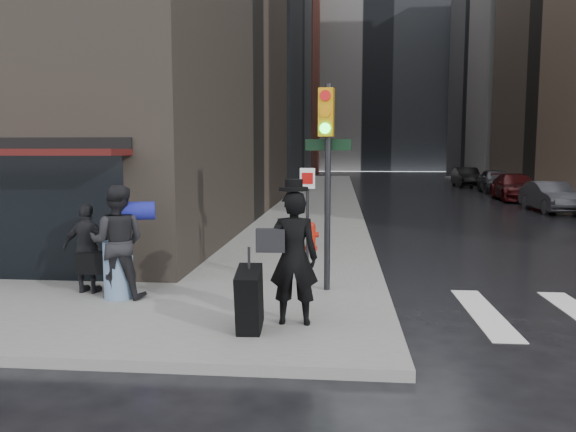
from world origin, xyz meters
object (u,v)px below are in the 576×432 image
object	(u,v)px
parked_car_5	(466,177)
man_jeans	(117,242)
parked_car_3	(515,187)
parked_car_4	(495,181)
traffic_light	(325,159)
parked_car_2	(550,197)
man_overcoat	(285,264)
man_greycoat	(88,248)
fire_hydrant	(311,237)

from	to	relation	value
parked_car_5	man_jeans	bearing A→B (deg)	-110.36
parked_car_3	parked_car_4	distance (m)	6.15
traffic_light	parked_car_2	distance (m)	18.73
parked_car_4	man_overcoat	bearing A→B (deg)	-106.10
parked_car_2	man_greycoat	bearing A→B (deg)	-131.46
man_greycoat	parked_car_5	xyz separation A→B (m)	(14.09, 34.88, -0.21)
traffic_light	parked_car_5	size ratio (longest dim) A/B	0.82
man_overcoat	parked_car_5	bearing A→B (deg)	-107.63
parked_car_3	traffic_light	bearing A→B (deg)	-110.56
man_greycoat	traffic_light	size ratio (longest dim) A/B	0.43
traffic_light	parked_car_5	xyz separation A→B (m)	(9.91, 34.35, -1.79)
parked_car_2	parked_car_3	distance (m)	6.13
man_jeans	man_greycoat	distance (m)	0.76
traffic_light	fire_hydrant	bearing A→B (deg)	105.15
fire_hydrant	parked_car_5	size ratio (longest dim) A/B	0.16
parked_car_2	parked_car_5	size ratio (longest dim) A/B	0.91
parked_car_4	parked_car_2	bearing A→B (deg)	-90.23
man_overcoat	fire_hydrant	size ratio (longest dim) A/B	2.94
fire_hydrant	parked_car_4	bearing A→B (deg)	65.50
parked_car_2	fire_hydrant	bearing A→B (deg)	-132.22
parked_car_2	man_jeans	bearing A→B (deg)	-129.55
man_overcoat	parked_car_4	distance (m)	32.26
man_overcoat	traffic_light	distance (m)	2.63
man_overcoat	traffic_light	bearing A→B (deg)	-105.25
man_jeans	man_greycoat	size ratio (longest dim) A/B	1.22
man_overcoat	man_greycoat	bearing A→B (deg)	-25.02
man_greycoat	parked_car_5	size ratio (longest dim) A/B	0.35
man_overcoat	parked_car_3	distance (m)	26.37
man_greycoat	fire_hydrant	size ratio (longest dim) A/B	2.18
man_overcoat	traffic_light	size ratio (longest dim) A/B	0.58
fire_hydrant	parked_car_2	distance (m)	15.47
fire_hydrant	parked_car_4	xyz separation A→B (m)	(10.93, 23.99, 0.31)
parked_car_5	parked_car_3	bearing A→B (deg)	-89.44
man_overcoat	fire_hydrant	bearing A→B (deg)	-92.05
man_jeans	parked_car_3	bearing A→B (deg)	-127.41
man_jeans	parked_car_2	distance (m)	21.33
parked_car_2	parked_car_5	xyz separation A→B (m)	(0.31, 18.37, 0.07)
parked_car_2	parked_car_5	bearing A→B (deg)	87.45
man_greycoat	traffic_light	xyz separation A→B (m)	(4.19, 0.53, 1.58)
fire_hydrant	parked_car_3	distance (m)	20.67
parked_car_3	parked_car_5	world-z (taller)	parked_car_5
man_jeans	traffic_light	bearing A→B (deg)	-173.61
parked_car_2	parked_car_4	world-z (taller)	parked_car_4
man_overcoat	parked_car_4	bearing A→B (deg)	-111.57
parked_car_2	man_overcoat	bearing A→B (deg)	-120.79
traffic_light	parked_car_3	distance (m)	24.29
man_jeans	parked_car_3	size ratio (longest dim) A/B	0.39
traffic_light	fire_hydrant	size ratio (longest dim) A/B	5.03
man_jeans	parked_car_4	xyz separation A→B (m)	(13.98, 29.07, -0.34)
fire_hydrant	parked_car_2	bearing A→B (deg)	49.38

